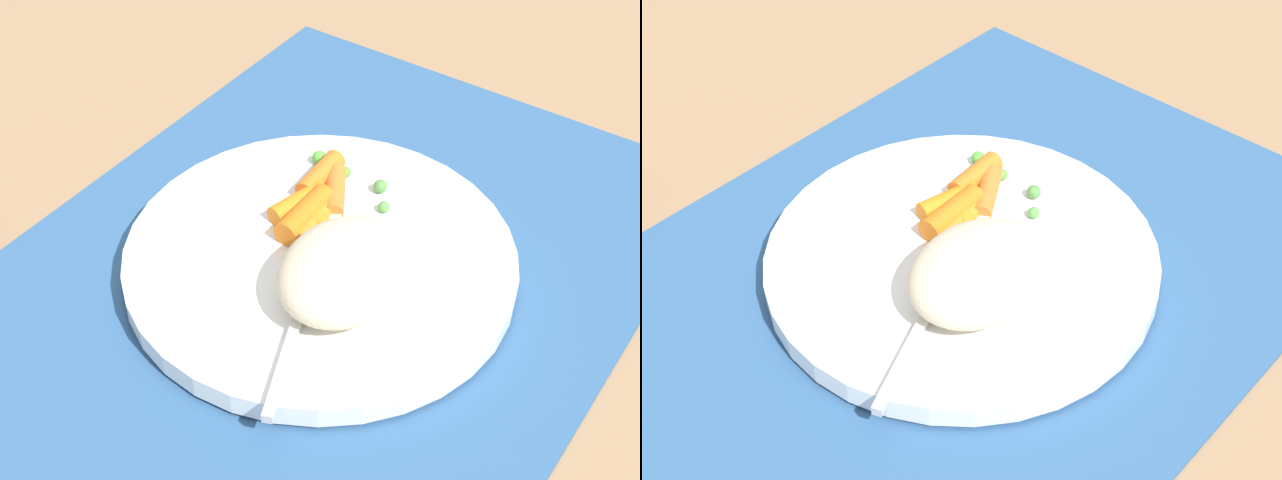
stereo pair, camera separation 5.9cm
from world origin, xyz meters
The scene contains 7 objects.
ground_plane centered at (0.00, 0.00, 0.00)m, with size 2.40×2.40×0.00m, color #997551.
placemat centered at (0.00, 0.00, 0.00)m, with size 0.50×0.37×0.01m, color #2D5684.
plate centered at (0.00, 0.00, 0.01)m, with size 0.25×0.25×0.02m, color white.
rice_mound centered at (-0.02, -0.03, 0.04)m, with size 0.09×0.08×0.04m, color beige.
carrot_portion centered at (0.03, 0.02, 0.03)m, with size 0.09×0.07×0.02m.
pea_scatter centered at (0.04, 0.02, 0.03)m, with size 0.08×0.08×0.01m.
fork centered at (-0.02, -0.01, 0.02)m, with size 0.18×0.08×0.01m.
Camera 2 is at (-0.33, -0.30, 0.44)m, focal length 54.06 mm.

